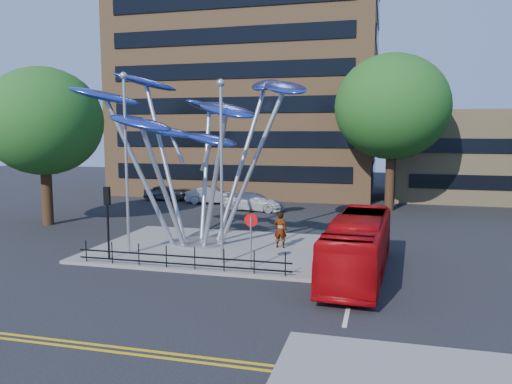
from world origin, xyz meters
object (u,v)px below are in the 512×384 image
(traffic_light_island, at_px, (107,207))
(parked_car_right, at_px, (254,202))
(red_bus, at_px, (358,246))
(parked_car_left, at_px, (166,193))
(leaf_sculpture, at_px, (197,118))
(tree_left, at_px, (43,122))
(pedestrian, at_px, (280,230))
(parked_car_mid, at_px, (212,195))
(tree_right, at_px, (392,107))
(street_lamp_right, at_px, (221,155))
(street_lamp_left, at_px, (126,148))
(no_entry_sign_island, at_px, (251,231))

(traffic_light_island, bearing_deg, parked_car_right, 80.60)
(red_bus, relative_size, parked_car_left, 2.35)
(leaf_sculpture, distance_m, parked_car_left, 19.79)
(tree_left, bearing_deg, parked_car_right, 38.07)
(parked_car_left, bearing_deg, pedestrian, -142.62)
(red_bus, relative_size, parked_car_mid, 2.11)
(tree_right, bearing_deg, parked_car_left, 177.12)
(parked_car_right, bearing_deg, parked_car_mid, 66.55)
(tree_left, relative_size, street_lamp_right, 1.24)
(leaf_sculpture, relative_size, parked_car_left, 3.20)
(red_bus, xyz_separation_m, parked_car_mid, (-13.33, 18.94, -0.57))
(tree_right, bearing_deg, parked_car_mid, -179.91)
(parked_car_mid, bearing_deg, street_lamp_left, 179.53)
(tree_right, xyz_separation_m, pedestrian, (-5.56, -15.27, -6.94))
(leaf_sculpture, distance_m, traffic_light_island, 6.65)
(traffic_light_island, relative_size, parked_car_right, 0.72)
(street_lamp_left, height_order, red_bus, street_lamp_left)
(leaf_sculpture, distance_m, street_lamp_right, 4.83)
(street_lamp_right, bearing_deg, parked_car_mid, 110.86)
(street_lamp_right, bearing_deg, traffic_light_island, -174.81)
(parked_car_left, bearing_deg, red_bus, -140.99)
(leaf_sculpture, relative_size, pedestrian, 6.75)
(leaf_sculpture, xyz_separation_m, parked_car_right, (-0.16, 12.54, -6.18))
(leaf_sculpture, distance_m, pedestrian, 7.33)
(leaf_sculpture, height_order, traffic_light_island, leaf_sculpture)
(no_entry_sign_island, distance_m, parked_car_mid, 21.36)
(no_entry_sign_island, bearing_deg, street_lamp_left, 171.39)
(street_lamp_left, bearing_deg, traffic_light_island, -116.57)
(parked_car_left, bearing_deg, tree_left, 165.71)
(tree_left, xyz_separation_m, street_lamp_left, (9.50, -6.50, -1.44))
(traffic_light_island, bearing_deg, leaf_sculpture, 54.96)
(leaf_sculpture, bearing_deg, parked_car_left, 119.90)
(pedestrian, bearing_deg, parked_car_left, -46.25)
(red_bus, bearing_deg, no_entry_sign_island, -170.30)
(leaf_sculpture, distance_m, parked_car_mid, 17.13)
(parked_car_mid, distance_m, parked_car_right, 5.28)
(street_lamp_right, height_order, pedestrian, street_lamp_right)
(leaf_sculpture, bearing_deg, pedestrian, 0.58)
(tree_left, relative_size, street_lamp_left, 1.17)
(tree_left, bearing_deg, tree_right, 28.61)
(pedestrian, bearing_deg, leaf_sculpture, 3.82)
(street_lamp_left, xyz_separation_m, traffic_light_island, (-0.50, -1.00, -2.74))
(tree_left, bearing_deg, no_entry_sign_island, -25.07)
(street_lamp_left, xyz_separation_m, parked_car_left, (-6.94, 19.48, -4.68))
(street_lamp_right, height_order, parked_car_right, street_lamp_right)
(parked_car_mid, bearing_deg, pedestrian, -156.32)
(red_bus, bearing_deg, pedestrian, 141.64)
(leaf_sculpture, xyz_separation_m, parked_car_mid, (-4.66, 15.30, -6.14))
(parked_car_left, bearing_deg, street_lamp_right, -152.26)
(tree_left, height_order, traffic_light_island, tree_left)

